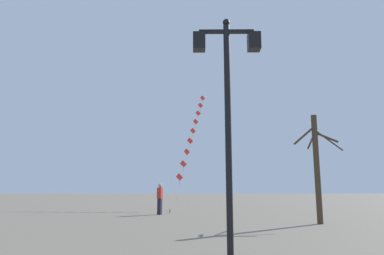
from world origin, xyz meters
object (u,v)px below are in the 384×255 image
(twin_lantern_lamp_post, at_px, (227,87))
(kite_flyer, at_px, (160,198))
(kite_train, at_px, (192,136))
(bare_tree, at_px, (317,165))

(twin_lantern_lamp_post, height_order, kite_flyer, twin_lantern_lamp_post)
(kite_train, bearing_deg, twin_lantern_lamp_post, -87.09)
(twin_lantern_lamp_post, relative_size, kite_train, 0.50)
(twin_lantern_lamp_post, xyz_separation_m, bare_tree, (4.39, 7.14, -1.25))
(twin_lantern_lamp_post, bearing_deg, bare_tree, 58.40)
(kite_train, bearing_deg, bare_tree, -66.73)
(bare_tree, bearing_deg, kite_flyer, 144.33)
(kite_flyer, distance_m, bare_tree, 8.85)
(twin_lantern_lamp_post, height_order, bare_tree, twin_lantern_lamp_post)
(kite_flyer, bearing_deg, twin_lantern_lamp_post, -154.80)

